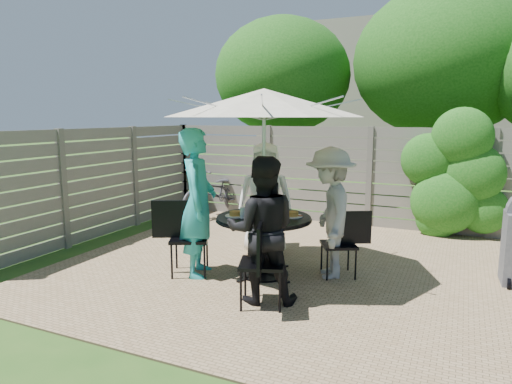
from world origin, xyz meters
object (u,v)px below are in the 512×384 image
at_px(chair_left, 189,253).
at_px(glass_front, 272,216).
at_px(glass_back, 256,207).
at_px(person_front, 262,231).
at_px(patio_table, 264,235).
at_px(coffee_cup, 272,208).
at_px(glass_right, 284,210).
at_px(bicycle, 215,192).
at_px(person_right, 330,213).
at_px(syrup_jug, 259,209).
at_px(chair_back, 265,234).
at_px(chair_front, 262,281).
at_px(plate_back, 264,209).
at_px(glass_left, 243,213).
at_px(plate_extra, 278,220).
at_px(person_left, 198,203).
at_px(plate_right, 292,215).
at_px(person_back, 265,200).
at_px(plate_left, 235,214).
at_px(chair_right, 339,257).
at_px(plate_front, 263,221).
at_px(umbrella, 264,103).

xyz_separation_m(chair_left, glass_front, (1.09, 0.17, 0.55)).
height_order(glass_back, glass_front, same).
relative_size(person_front, glass_front, 11.56).
relative_size(patio_table, coffee_cup, 12.93).
xyz_separation_m(glass_right, bicycle, (-2.50, 2.62, -0.35)).
bearing_deg(glass_front, person_right, 42.07).
bearing_deg(glass_right, syrup_jug, -147.88).
distance_m(chair_back, glass_right, 1.06).
relative_size(chair_front, glass_back, 6.92).
xyz_separation_m(plate_back, glass_left, (-0.06, -0.53, 0.05)).
height_order(plate_extra, coffee_cup, coffee_cup).
bearing_deg(plate_extra, glass_left, 178.44).
xyz_separation_m(chair_back, person_front, (0.68, -1.66, 0.52)).
bearing_deg(coffee_cup, glass_back, -168.57).
height_order(person_right, glass_left, person_right).
distance_m(person_left, coffee_cup, 0.96).
bearing_deg(patio_table, glass_back, 134.37).
bearing_deg(patio_table, plate_right, 22.37).
bearing_deg(person_back, plate_left, -113.45).
bearing_deg(plate_back, plate_left, -112.63).
relative_size(chair_front, glass_left, 6.92).
bearing_deg(plate_right, person_back, 135.82).
distance_m(glass_left, glass_front, 0.40).
bearing_deg(glass_left, patio_table, 44.37).
bearing_deg(person_left, chair_right, -89.96).
xyz_separation_m(chair_right, syrup_jug, (-0.97, -0.34, 0.60)).
height_order(person_front, plate_front, person_front).
relative_size(person_left, chair_front, 1.95).
bearing_deg(chair_right, person_back, -46.05).
bearing_deg(umbrella, plate_right, 22.37).
bearing_deg(chair_front, coffee_cup, -1.97).
distance_m(plate_left, glass_front, 0.53).
bearing_deg(glass_front, plate_left, 173.19).
bearing_deg(chair_right, chair_back, -50.44).
distance_m(chair_back, glass_back, 0.91).
bearing_deg(person_left, glass_back, -70.30).
bearing_deg(plate_extra, person_left, -174.17).
bearing_deg(patio_table, chair_right, 22.45).
bearing_deg(chair_right, glass_right, -13.74).
distance_m(patio_table, chair_front, 1.00).
bearing_deg(glass_left, glass_back, 89.37).
bearing_deg(plate_right, person_front, -91.07).
bearing_deg(person_left, bicycle, 3.71).
distance_m(person_left, glass_back, 0.78).
xyz_separation_m(chair_front, glass_left, (-0.57, 0.70, 0.56)).
distance_m(patio_table, person_front, 0.87).
height_order(plate_left, plate_extra, same).
xyz_separation_m(person_right, glass_right, (-0.57, -0.12, 0.02)).
xyz_separation_m(person_right, glass_front, (-0.57, -0.52, 0.02)).
bearing_deg(syrup_jug, person_right, 19.16).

